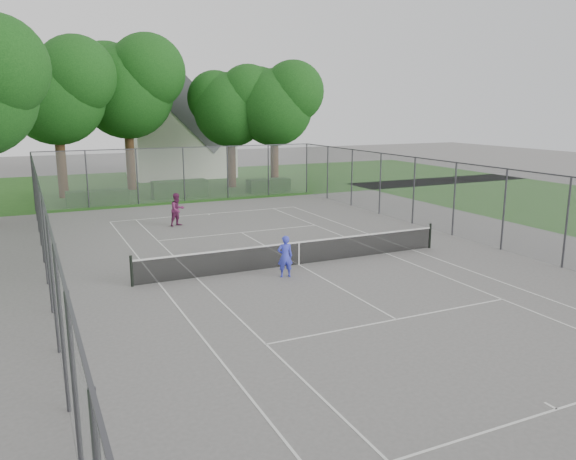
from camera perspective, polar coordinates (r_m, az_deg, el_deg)
name	(u,v)px	position (r m, az deg, el deg)	size (l,w,h in m)	color
ground	(299,265)	(21.97, 1.11, -3.56)	(120.00, 120.00, 0.00)	slate
grass_far	(155,184)	(46.30, -13.31, 4.53)	(60.00, 20.00, 0.00)	#204F16
court_markings	(299,265)	(21.97, 1.11, -3.55)	(11.03, 23.83, 0.01)	silver
tennis_net	(299,252)	(21.84, 1.12, -2.27)	(12.87, 0.10, 1.10)	black
perimeter_fence	(299,220)	(21.55, 1.13, 1.07)	(18.08, 34.08, 3.52)	#38383D
tree_far_left	(57,87)	(40.84, -22.46, 13.24)	(7.40, 6.76, 10.64)	#392314
tree_far_midleft	(128,83)	(43.46, -15.99, 14.12)	(7.82, 7.14, 11.24)	#392314
tree_far_midright	(232,104)	(43.42, -5.72, 12.66)	(6.40, 5.84, 9.20)	#392314
tree_far_right	(276,101)	(42.92, -1.27, 12.97)	(6.59, 6.01, 9.47)	#392314
hedge_left	(98,198)	(37.38, -18.77, 3.13)	(3.74, 1.12, 0.94)	#1A4014
hedge_mid	(180,189)	(39.16, -10.95, 4.13)	(3.72, 1.06, 1.17)	#1A4014
hedge_right	(268,185)	(41.12, -2.01, 4.56)	(3.11, 1.14, 0.93)	#1A4014
house	(179,128)	(51.16, -11.01, 10.14)	(8.52, 6.60, 10.60)	silver
girl_player	(285,256)	(20.25, -0.30, -2.69)	(0.56, 0.37, 1.54)	blue
woman_player	(177,210)	(29.57, -11.17, 2.04)	(0.83, 0.65, 1.72)	#6C2451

